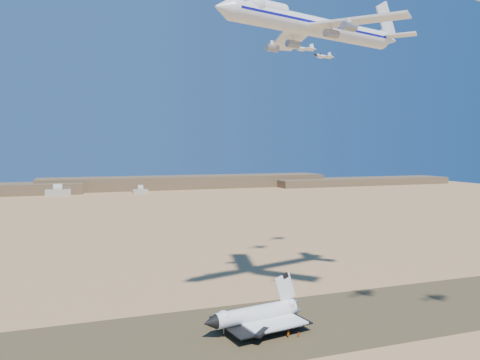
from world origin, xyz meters
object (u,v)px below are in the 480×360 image
object	(u,v)px
crew_c	(299,335)
chase_jet_d	(323,56)
shuttle	(255,316)
chase_jet_c	(303,48)
crew_b	(288,334)
carrier_747	(310,26)
crew_a	(289,333)

from	to	relation	value
crew_c	chase_jet_d	size ratio (longest dim) A/B	0.13
shuttle	crew_c	world-z (taller)	shuttle
chase_jet_c	chase_jet_d	size ratio (longest dim) A/B	1.01
crew_b	crew_c	size ratio (longest dim) A/B	1.02
carrier_747	chase_jet_c	bearing A→B (deg)	50.45
carrier_747	chase_jet_c	xyz separation A→B (m)	(19.93, 44.63, 2.39)
crew_b	crew_c	distance (m)	3.35
crew_a	crew_b	xyz separation A→B (m)	(-0.60, -0.72, -0.04)
crew_c	chase_jet_c	size ratio (longest dim) A/B	0.12
crew_a	chase_jet_c	xyz separation A→B (m)	(36.79, 64.06, 103.29)
chase_jet_d	chase_jet_c	bearing A→B (deg)	-159.69
shuttle	carrier_747	xyz separation A→B (m)	(24.86, 10.96, 97.21)
shuttle	crew_a	bearing A→B (deg)	-56.27
chase_jet_d	carrier_747	bearing A→B (deg)	-144.93
crew_b	chase_jet_c	xyz separation A→B (m)	(37.39, 64.79, 103.33)
crew_a	chase_jet_c	size ratio (longest dim) A/B	0.13
carrier_747	chase_jet_d	bearing A→B (deg)	41.63
shuttle	crew_a	size ratio (longest dim) A/B	18.80
chase_jet_d	crew_b	bearing A→B (deg)	-146.99
crew_c	chase_jet_d	world-z (taller)	chase_jet_d
crew_c	chase_jet_d	bearing A→B (deg)	-99.41
crew_a	chase_jet_c	bearing A→B (deg)	-35.67
crew_a	crew_c	bearing A→B (deg)	-131.36
crew_a	shuttle	bearing A→B (deg)	37.51
shuttle	chase_jet_d	distance (m)	142.67
shuttle	carrier_747	bearing A→B (deg)	14.21
crew_a	chase_jet_d	distance (m)	146.51
shuttle	chase_jet_c	bearing A→B (deg)	41.56
carrier_747	crew_a	distance (m)	104.13
crew_a	crew_c	world-z (taller)	crew_a
crew_a	crew_b	bearing A→B (deg)	134.60
shuttle	crew_a	xyz separation A→B (m)	(7.99, -8.48, -3.69)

